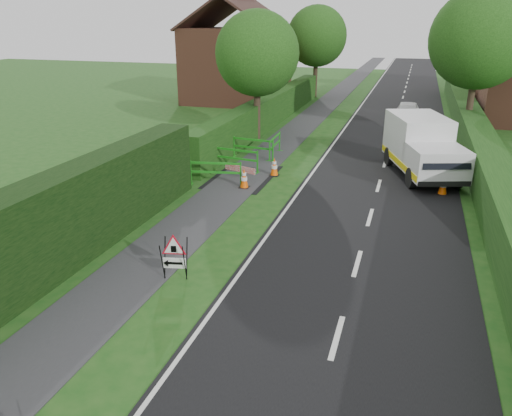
# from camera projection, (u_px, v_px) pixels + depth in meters

# --- Properties ---
(ground) EXTENTS (120.00, 120.00, 0.00)m
(ground) POSITION_uv_depth(u_px,v_px,m) (207.00, 344.00, 10.21)
(ground) COLOR #1A4B15
(ground) RESTS_ON ground
(road_surface) EXTENTS (6.00, 90.00, 0.02)m
(road_surface) POSITION_uv_depth(u_px,v_px,m) (403.00, 99.00, 40.66)
(road_surface) COLOR black
(road_surface) RESTS_ON ground
(footpath) EXTENTS (2.00, 90.00, 0.02)m
(footpath) POSITION_uv_depth(u_px,v_px,m) (335.00, 96.00, 42.21)
(footpath) COLOR #2D2D30
(footpath) RESTS_ON ground
(hedge_west_near) EXTENTS (1.10, 18.00, 2.50)m
(hedge_west_near) POSITION_uv_depth(u_px,v_px,m) (9.00, 304.00, 11.62)
(hedge_west_near) COLOR black
(hedge_west_near) RESTS_ON ground
(hedge_west_far) EXTENTS (1.00, 24.00, 1.80)m
(hedge_west_far) POSITION_uv_depth(u_px,v_px,m) (270.00, 124.00, 31.20)
(hedge_west_far) COLOR #14380F
(hedge_west_far) RESTS_ON ground
(hedge_east) EXTENTS (1.20, 50.00, 1.50)m
(hedge_east) POSITION_uv_depth(u_px,v_px,m) (477.00, 165.00, 22.62)
(hedge_east) COLOR #14380F
(hedge_east) RESTS_ON ground
(house_west) EXTENTS (7.50, 7.40, 7.88)m
(house_west) POSITION_uv_depth(u_px,v_px,m) (237.00, 63.00, 38.70)
(house_west) COLOR brown
(house_west) RESTS_ON ground
(tree_nw) EXTENTS (4.40, 4.40, 6.70)m
(tree_nw) POSITION_uv_depth(u_px,v_px,m) (257.00, 54.00, 25.93)
(tree_nw) COLOR #2D2116
(tree_nw) RESTS_ON ground
(tree_ne) EXTENTS (5.20, 5.20, 7.79)m
(tree_ne) POSITION_uv_depth(u_px,v_px,m) (480.00, 39.00, 26.13)
(tree_ne) COLOR #2D2116
(tree_ne) RESTS_ON ground
(tree_fw) EXTENTS (4.80, 4.80, 7.24)m
(tree_fw) POSITION_uv_depth(u_px,v_px,m) (317.00, 36.00, 40.04)
(tree_fw) COLOR #2D2116
(tree_fw) RESTS_ON ground
(tree_fe) EXTENTS (4.20, 4.20, 6.33)m
(tree_fe) POSITION_uv_depth(u_px,v_px,m) (459.00, 44.00, 40.72)
(tree_fe) COLOR #2D2116
(tree_fe) RESTS_ON ground
(triangle_sign) EXTENTS (0.86, 0.86, 1.05)m
(triangle_sign) POSITION_uv_depth(u_px,v_px,m) (173.00, 254.00, 12.45)
(triangle_sign) COLOR black
(triangle_sign) RESTS_ON ground
(works_van) EXTENTS (3.56, 5.57, 2.38)m
(works_van) POSITION_uv_depth(u_px,v_px,m) (422.00, 145.00, 20.77)
(works_van) COLOR silver
(works_van) RESTS_ON ground
(traffic_cone_0) EXTENTS (0.38, 0.38, 0.79)m
(traffic_cone_0) POSITION_uv_depth(u_px,v_px,m) (443.00, 185.00, 18.67)
(traffic_cone_0) COLOR black
(traffic_cone_0) RESTS_ON ground
(traffic_cone_1) EXTENTS (0.38, 0.38, 0.79)m
(traffic_cone_1) POSITION_uv_depth(u_px,v_px,m) (454.00, 165.00, 21.08)
(traffic_cone_1) COLOR black
(traffic_cone_1) RESTS_ON ground
(traffic_cone_2) EXTENTS (0.38, 0.38, 0.79)m
(traffic_cone_2) POSITION_uv_depth(u_px,v_px,m) (452.00, 157.00, 22.37)
(traffic_cone_2) COLOR black
(traffic_cone_2) RESTS_ON ground
(traffic_cone_3) EXTENTS (0.38, 0.38, 0.79)m
(traffic_cone_3) POSITION_uv_depth(u_px,v_px,m) (244.00, 178.00, 19.39)
(traffic_cone_3) COLOR black
(traffic_cone_3) RESTS_ON ground
(traffic_cone_4) EXTENTS (0.38, 0.38, 0.79)m
(traffic_cone_4) POSITION_uv_depth(u_px,v_px,m) (274.00, 167.00, 20.92)
(traffic_cone_4) COLOR black
(traffic_cone_4) RESTS_ON ground
(ped_barrier_0) EXTENTS (2.09, 0.72, 1.00)m
(ped_barrier_0) POSITION_uv_depth(u_px,v_px,m) (216.00, 170.00, 19.58)
(ped_barrier_0) COLOR #1A8317
(ped_barrier_0) RESTS_ON ground
(ped_barrier_1) EXTENTS (2.09, 0.60, 1.00)m
(ped_barrier_1) POSITION_uv_depth(u_px,v_px,m) (236.00, 157.00, 21.50)
(ped_barrier_1) COLOR #1A8317
(ped_barrier_1) RESTS_ON ground
(ped_barrier_2) EXTENTS (2.09, 0.58, 1.00)m
(ped_barrier_2) POSITION_uv_depth(u_px,v_px,m) (253.00, 146.00, 23.31)
(ped_barrier_2) COLOR #1A8317
(ped_barrier_2) RESTS_ON ground
(ped_barrier_3) EXTENTS (0.41, 2.07, 1.00)m
(ped_barrier_3) POSITION_uv_depth(u_px,v_px,m) (275.00, 143.00, 23.79)
(ped_barrier_3) COLOR #1A8317
(ped_barrier_3) RESTS_ON ground
(redwhite_plank) EXTENTS (1.45, 0.47, 0.25)m
(redwhite_plank) POSITION_uv_depth(u_px,v_px,m) (240.00, 179.00, 20.56)
(redwhite_plank) COLOR red
(redwhite_plank) RESTS_ON ground
(hatchback_car) EXTENTS (1.52, 3.77, 1.28)m
(hatchback_car) POSITION_uv_depth(u_px,v_px,m) (407.00, 112.00, 31.42)
(hatchback_car) COLOR white
(hatchback_car) RESTS_ON ground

